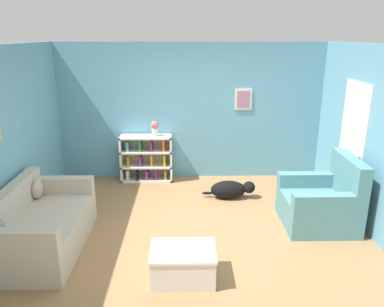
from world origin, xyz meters
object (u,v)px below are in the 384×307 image
object	(u,v)px
dog	(231,189)
vase	(155,128)
couch	(40,227)
recliner_chair	(323,202)
coffee_table	(183,263)
bookshelf	(147,158)

from	to	relation	value
dog	vase	distance (m)	1.85
couch	vase	world-z (taller)	vase
couch	recliner_chair	size ratio (longest dim) A/B	1.65
coffee_table	vase	xyz separation A→B (m)	(-0.55, 3.12, 0.85)
bookshelf	coffee_table	distance (m)	3.23
coffee_table	dog	bearing A→B (deg)	69.94
couch	coffee_table	size ratio (longest dim) A/B	2.30
recliner_chair	coffee_table	distance (m)	2.43
couch	bookshelf	bearing A→B (deg)	64.89
recliner_chair	vase	size ratio (longest dim) A/B	3.64
coffee_table	dog	world-z (taller)	coffee_table
bookshelf	vase	distance (m)	0.64
recliner_chair	vase	distance (m)	3.26
vase	bookshelf	bearing A→B (deg)	173.30
recliner_chair	coffee_table	world-z (taller)	recliner_chair
coffee_table	vase	distance (m)	3.28
dog	bookshelf	bearing A→B (deg)	149.47
bookshelf	recliner_chair	world-z (taller)	recliner_chair
bookshelf	dog	size ratio (longest dim) A/B	1.07
couch	dog	bearing A→B (deg)	30.00
bookshelf	dog	xyz separation A→B (m)	(1.54, -0.91, -0.27)
couch	recliner_chair	distance (m)	3.98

